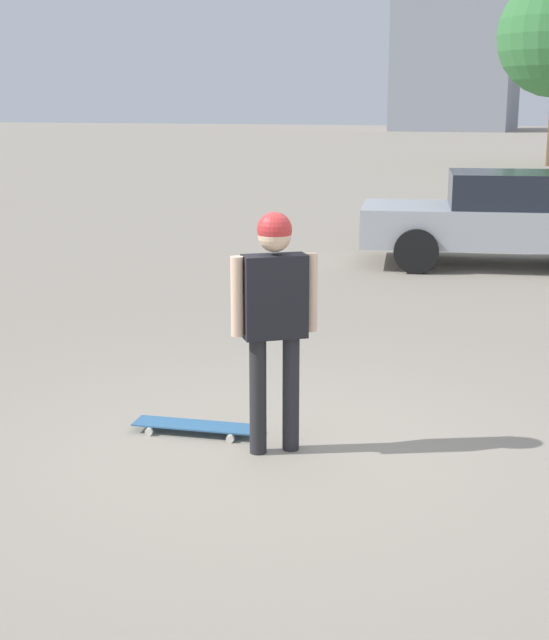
# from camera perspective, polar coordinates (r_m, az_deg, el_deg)

# --- Properties ---
(ground_plane) EXTENTS (220.00, 220.00, 0.00)m
(ground_plane) POSITION_cam_1_polar(r_m,az_deg,el_deg) (6.78, -0.00, -8.36)
(ground_plane) COLOR gray
(person) EXTENTS (0.55, 0.43, 1.80)m
(person) POSITION_cam_1_polar(r_m,az_deg,el_deg) (6.44, -0.00, 1.03)
(person) COLOR #262628
(person) RESTS_ON ground_plane
(skateboard) EXTENTS (1.00, 0.38, 0.07)m
(skateboard) POSITION_cam_1_polar(r_m,az_deg,el_deg) (7.13, -5.16, -6.75)
(skateboard) COLOR #336693
(skateboard) RESTS_ON ground_plane
(car_parked_near) EXTENTS (4.89, 2.69, 1.50)m
(car_parked_near) POSITION_cam_1_polar(r_m,az_deg,el_deg) (14.85, 14.79, 6.37)
(car_parked_near) COLOR #ADB2B7
(car_parked_near) RESTS_ON ground_plane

